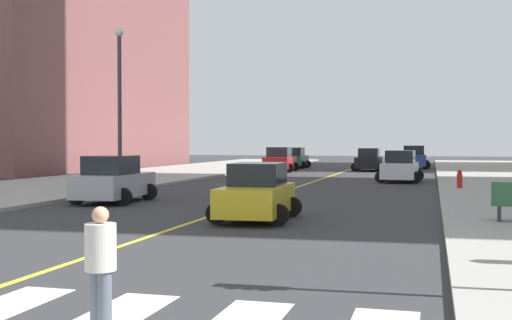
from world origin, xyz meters
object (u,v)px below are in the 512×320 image
(car_blue_seventh, at_px, (414,158))
(fire_hydrant, at_px, (460,179))
(car_silver_sixth, at_px, (113,180))
(car_red_fifth, at_px, (280,160))
(car_black_third, at_px, (369,160))
(pedestrian_crossing, at_px, (101,263))
(street_lamp, at_px, (120,94))
(car_yellow_fourth, at_px, (257,193))
(car_white_nearest, at_px, (400,167))
(car_green_second, at_px, (294,158))

(car_blue_seventh, xyz_separation_m, fire_hydrant, (2.89, -27.16, -0.39))
(car_silver_sixth, bearing_deg, car_red_fifth, 86.95)
(car_red_fifth, distance_m, car_blue_seventh, 13.66)
(car_black_third, height_order, pedestrian_crossing, car_black_third)
(car_red_fifth, bearing_deg, car_black_third, 24.80)
(car_red_fifth, distance_m, pedestrian_crossing, 44.80)
(car_red_fifth, relative_size, street_lamp, 0.57)
(car_black_third, height_order, car_yellow_fourth, car_black_third)
(fire_hydrant, xyz_separation_m, street_lamp, (-16.32, -3.52, 4.20))
(car_yellow_fourth, xyz_separation_m, car_red_fifth, (-6.67, 32.11, 0.11))
(car_white_nearest, relative_size, car_silver_sixth, 1.02)
(car_silver_sixth, bearing_deg, fire_hydrant, 33.50)
(car_yellow_fourth, height_order, car_silver_sixth, car_silver_sixth)
(car_white_nearest, relative_size, pedestrian_crossing, 2.70)
(car_blue_seventh, height_order, fire_hydrant, car_blue_seventh)
(car_white_nearest, bearing_deg, car_green_second, -58.43)
(car_silver_sixth, distance_m, pedestrian_crossing, 18.21)
(car_white_nearest, bearing_deg, street_lamp, 40.71)
(car_green_second, bearing_deg, car_white_nearest, -61.86)
(fire_hydrant, bearing_deg, pedestrian_crossing, -101.48)
(street_lamp, bearing_deg, car_silver_sixth, -65.49)
(car_green_second, xyz_separation_m, car_yellow_fourth, (6.97, -39.41, -0.06))
(car_green_second, relative_size, pedestrian_crossing, 2.67)
(car_green_second, xyz_separation_m, car_blue_seventh, (10.55, 1.73, 0.08))
(car_silver_sixth, relative_size, street_lamp, 0.53)
(car_white_nearest, height_order, car_black_third, car_white_nearest)
(car_red_fifth, bearing_deg, car_yellow_fourth, -80.44)
(car_silver_sixth, xyz_separation_m, fire_hydrant, (13.49, 9.73, -0.29))
(car_green_second, bearing_deg, street_lamp, -96.45)
(car_white_nearest, relative_size, car_black_third, 1.02)
(car_green_second, relative_size, car_red_fifth, 0.94)
(car_white_nearest, xyz_separation_m, car_blue_seventh, (0.25, 20.37, 0.08))
(car_white_nearest, xyz_separation_m, car_green_second, (-10.29, 18.63, -0.00))
(car_red_fifth, xyz_separation_m, pedestrian_crossing, (7.86, -44.11, -0.05))
(car_red_fifth, xyz_separation_m, street_lamp, (-3.18, -21.65, 3.85))
(car_black_third, relative_size, fire_hydrant, 4.73)
(car_red_fifth, relative_size, fire_hydrant, 5.04)
(car_yellow_fourth, bearing_deg, car_green_second, -82.52)
(car_red_fifth, xyz_separation_m, car_silver_sixth, (-0.35, -27.86, -0.06))
(pedestrian_crossing, bearing_deg, car_white_nearest, -65.13)
(pedestrian_crossing, relative_size, street_lamp, 0.20)
(fire_hydrant, bearing_deg, car_green_second, 117.86)
(car_red_fifth, bearing_deg, car_green_second, 90.23)
(car_black_third, relative_size, car_yellow_fourth, 1.06)
(car_white_nearest, distance_m, car_red_fifth, 15.11)
(car_green_second, height_order, pedestrian_crossing, car_green_second)
(car_black_third, bearing_deg, car_silver_sixth, 77.69)
(car_black_third, bearing_deg, car_yellow_fourth, 90.34)
(car_red_fifth, height_order, street_lamp, street_lamp)
(car_red_fifth, relative_size, car_blue_seventh, 0.96)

